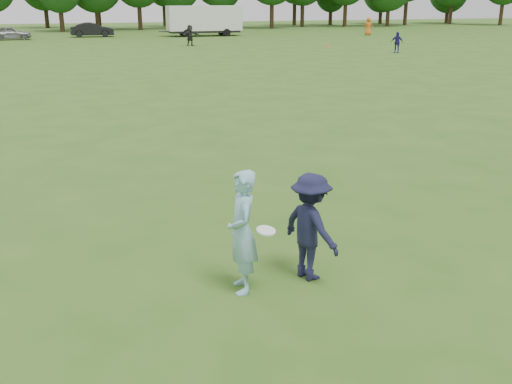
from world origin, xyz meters
TOP-DOWN VIEW (x-y plane):
  - ground at (0.00, 0.00)m, footprint 200.00×200.00m
  - thrower at (0.11, -0.02)m, footprint 0.50×0.69m
  - defender at (1.18, 0.07)m, footprint 0.93×1.19m
  - player_far_b at (22.32, 33.74)m, footprint 0.96×0.83m
  - player_far_c at (30.86, 54.52)m, footprint 1.12×0.95m
  - player_far_d at (8.77, 45.32)m, footprint 1.74×0.98m
  - car_e at (-6.69, 58.60)m, footprint 4.02×1.85m
  - car_f at (1.36, 61.02)m, footprint 4.59×1.73m
  - field_cone at (19.73, 40.70)m, footprint 0.28×0.28m
  - disc_in_play at (0.39, -0.22)m, footprint 0.29×0.29m
  - cargo_trailer at (13.17, 58.91)m, footprint 9.00×2.75m

SIDE VIEW (x-z plane):
  - ground at x=0.00m, z-range 0.00..0.00m
  - field_cone at x=19.73m, z-range 0.00..0.30m
  - car_e at x=-6.69m, z-range 0.00..1.33m
  - car_f at x=1.36m, z-range 0.00..1.50m
  - player_far_b at x=22.32m, z-range 0.00..1.55m
  - defender at x=1.18m, z-range 0.00..1.62m
  - thrower at x=0.11m, z-range 0.00..1.78m
  - player_far_d at x=8.77m, z-range 0.00..1.78m
  - disc_in_play at x=0.39m, z-range 0.91..1.00m
  - player_far_c at x=30.86m, z-range 0.00..1.94m
  - cargo_trailer at x=13.17m, z-range 0.18..3.38m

